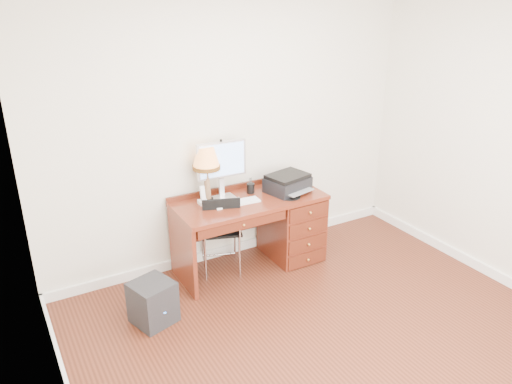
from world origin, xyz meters
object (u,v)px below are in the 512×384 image
desk (277,223)px  equipment_box (153,302)px  monitor (222,163)px  chair (223,225)px  leg_lamp (206,161)px  printer (288,183)px  phone (203,199)px

desk → equipment_box: bearing=-164.5°
monitor → chair: monitor is taller
leg_lamp → equipment_box: size_ratio=1.44×
printer → phone: 0.89m
desk → monitor: bearing=163.1°
printer → chair: bearing=163.1°
leg_lamp → desk: bearing=-14.0°
leg_lamp → chair: leg_lamp is taller
monitor → chair: 0.62m
desk → chair: bearing=177.1°
phone → leg_lamp: bearing=37.9°
desk → monitor: (-0.54, 0.16, 0.70)m
desk → leg_lamp: size_ratio=2.75×
phone → equipment_box: (-0.73, -0.53, -0.61)m
desk → chair: size_ratio=1.77×
monitor → equipment_box: (-0.96, -0.58, -0.92)m
printer → equipment_box: 1.78m
desk → printer: bearing=-8.6°
monitor → phone: bearing=-164.6°
phone → monitor: bearing=11.8°
desk → phone: bearing=171.8°
desk → monitor: 0.90m
monitor → printer: (0.65, -0.18, -0.27)m
phone → chair: size_ratio=0.22×
monitor → phone: size_ratio=3.12×
chair → equipment_box: size_ratio=2.24×
desk → equipment_box: (-1.50, -0.42, -0.22)m
phone → equipment_box: 1.09m
leg_lamp → chair: 0.66m
printer → equipment_box: bearing=-179.2°
monitor → phone: 0.39m
desk → printer: (0.11, -0.02, 0.43)m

